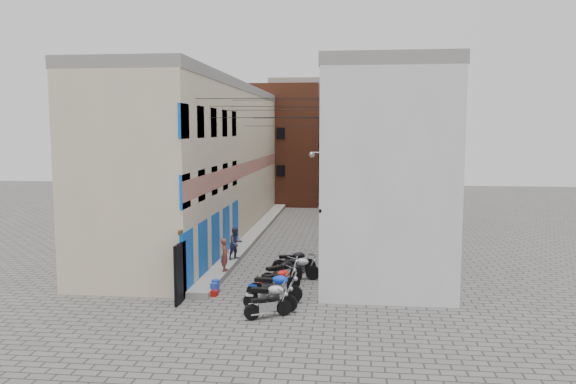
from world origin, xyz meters
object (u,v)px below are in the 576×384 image
(motorcycle_c, at_px, (274,285))
(motorcycle_e, at_px, (282,271))
(person_a, at_px, (225,255))
(red_crate, at_px, (213,293))
(motorcycle_a, at_px, (268,304))
(motorcycle_g, at_px, (294,260))
(water_jug_near, at_px, (214,289))
(water_jug_far, at_px, (216,286))
(motorcycle_b, at_px, (270,295))
(person_b, at_px, (236,243))
(motorcycle_d, at_px, (279,279))
(motorcycle_f, at_px, (297,266))

(motorcycle_c, xyz_separation_m, motorcycle_e, (0.01, 2.15, -0.02))
(person_a, bearing_deg, red_crate, 178.28)
(motorcycle_a, height_order, red_crate, motorcycle_a)
(motorcycle_e, relative_size, motorcycle_g, 1.05)
(motorcycle_e, bearing_deg, person_a, -155.60)
(motorcycle_a, xyz_separation_m, person_a, (-2.61, 5.02, 0.47))
(motorcycle_a, height_order, person_a, person_a)
(motorcycle_e, xyz_separation_m, water_jug_near, (-2.43, -1.54, -0.37))
(motorcycle_g, xyz_separation_m, water_jug_far, (-2.73, -3.30, -0.31))
(motorcycle_e, relative_size, water_jug_near, 4.57)
(motorcycle_e, bearing_deg, red_crate, -97.78)
(motorcycle_e, relative_size, person_a, 1.44)
(water_jug_far, relative_size, red_crate, 1.38)
(motorcycle_b, distance_m, water_jug_far, 3.15)
(motorcycle_b, distance_m, red_crate, 2.89)
(red_crate, bearing_deg, motorcycle_c, -10.15)
(motorcycle_c, relative_size, person_b, 1.41)
(motorcycle_d, height_order, motorcycle_g, motorcycle_g)
(motorcycle_c, distance_m, person_b, 6.08)
(motorcycle_e, relative_size, person_b, 1.37)
(motorcycle_d, height_order, person_a, person_a)
(person_a, xyz_separation_m, red_crate, (0.15, -2.79, -0.85))
(motorcycle_g, relative_size, person_a, 1.38)
(motorcycle_a, bearing_deg, motorcycle_e, 151.82)
(motorcycle_g, height_order, water_jug_near, motorcycle_g)
(motorcycle_a, bearing_deg, motorcycle_g, 148.81)
(motorcycle_d, bearing_deg, motorcycle_a, -35.84)
(motorcycle_g, height_order, person_a, person_a)
(motorcycle_d, bearing_deg, person_b, 174.61)
(motorcycle_b, height_order, water_jug_near, motorcycle_b)
(motorcycle_d, xyz_separation_m, motorcycle_e, (-0.02, 1.04, 0.05))
(water_jug_near, xyz_separation_m, water_jug_far, (0.00, 0.30, 0.03))
(motorcycle_f, relative_size, water_jug_far, 3.87)
(motorcycle_d, relative_size, person_a, 1.31)
(motorcycle_a, relative_size, person_b, 1.14)
(motorcycle_f, xyz_separation_m, person_a, (-3.12, 0.04, 0.40))
(motorcycle_b, distance_m, motorcycle_e, 3.22)
(motorcycle_e, bearing_deg, motorcycle_b, -43.07)
(motorcycle_b, bearing_deg, motorcycle_g, -177.45)
(motorcycle_b, bearing_deg, water_jug_far, -123.40)
(motorcycle_d, distance_m, person_a, 3.38)
(motorcycle_a, relative_size, water_jug_far, 3.40)
(person_b, bearing_deg, motorcycle_g, -73.34)
(motorcycle_a, distance_m, motorcycle_e, 3.94)
(motorcycle_e, distance_m, motorcycle_f, 1.17)
(motorcycle_f, bearing_deg, water_jug_near, -46.44)
(motorcycle_b, height_order, person_a, person_a)
(person_a, relative_size, water_jug_far, 2.84)
(motorcycle_c, bearing_deg, motorcycle_f, 176.65)
(water_jug_near, relative_size, water_jug_far, 0.89)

